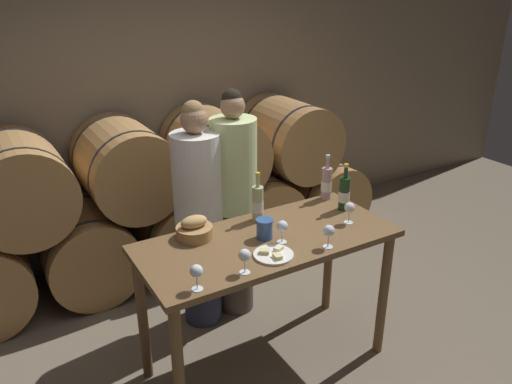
{
  "coord_description": "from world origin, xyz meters",
  "views": [
    {
      "loc": [
        -1.42,
        -2.27,
        2.39
      ],
      "look_at": [
        0.0,
        0.14,
        1.21
      ],
      "focal_mm": 35.0,
      "sensor_mm": 36.0,
      "label": 1
    }
  ],
  "objects": [
    {
      "name": "ground_plane",
      "position": [
        0.0,
        0.0,
        0.0
      ],
      "size": [
        10.0,
        10.0,
        0.0
      ],
      "primitive_type": "plane",
      "color": "#726654"
    },
    {
      "name": "wine_glass_left",
      "position": [
        -0.31,
        -0.27,
        1.06
      ],
      "size": [
        0.07,
        0.07,
        0.14
      ],
      "color": "white",
      "rests_on": "tasting_table"
    },
    {
      "name": "person_right",
      "position": [
        0.13,
        0.67,
        0.88
      ],
      "size": [
        0.33,
        0.33,
        1.73
      ],
      "color": "#4C4238",
      "rests_on": "ground_plane"
    },
    {
      "name": "blue_crock",
      "position": [
        -0.02,
        0.01,
        1.02
      ],
      "size": [
        0.11,
        0.11,
        0.12
      ],
      "color": "#335693",
      "rests_on": "tasting_table"
    },
    {
      "name": "wine_glass_center",
      "position": [
        0.04,
        -0.09,
        1.06
      ],
      "size": [
        0.07,
        0.07,
        0.14
      ],
      "color": "white",
      "rests_on": "tasting_table"
    },
    {
      "name": "wine_glass_far_left",
      "position": [
        -0.6,
        -0.29,
        1.06
      ],
      "size": [
        0.07,
        0.07,
        0.14
      ],
      "color": "white",
      "rests_on": "tasting_table"
    },
    {
      "name": "wine_bottle_rose",
      "position": [
        0.67,
        0.3,
        1.07
      ],
      "size": [
        0.08,
        0.08,
        0.33
      ],
      "color": "#BC8E93",
      "rests_on": "tasting_table"
    },
    {
      "name": "wine_bottle_red",
      "position": [
        0.66,
        0.09,
        1.07
      ],
      "size": [
        0.08,
        0.08,
        0.33
      ],
      "color": "#193819",
      "rests_on": "tasting_table"
    },
    {
      "name": "barrel_stack",
      "position": [
        0.0,
        1.54,
        0.65
      ],
      "size": [
        3.92,
        0.84,
        1.38
      ],
      "color": "#A87A47",
      "rests_on": "ground_plane"
    },
    {
      "name": "wine_glass_far_right",
      "position": [
        0.55,
        -0.09,
        1.06
      ],
      "size": [
        0.07,
        0.07,
        0.14
      ],
      "color": "white",
      "rests_on": "tasting_table"
    },
    {
      "name": "stone_wall_back",
      "position": [
        0.0,
        2.08,
        1.6
      ],
      "size": [
        10.0,
        0.12,
        3.2
      ],
      "color": "gray",
      "rests_on": "ground_plane"
    },
    {
      "name": "wine_glass_right",
      "position": [
        0.24,
        -0.28,
        1.06
      ],
      "size": [
        0.07,
        0.07,
        0.14
      ],
      "color": "white",
      "rests_on": "tasting_table"
    },
    {
      "name": "bread_basket",
      "position": [
        -0.38,
        0.23,
        1.01
      ],
      "size": [
        0.22,
        0.22,
        0.15
      ],
      "color": "#A87F4C",
      "rests_on": "tasting_table"
    },
    {
      "name": "tasting_table",
      "position": [
        0.0,
        0.0,
        0.82
      ],
      "size": [
        1.59,
        0.71,
        0.96
      ],
      "color": "brown",
      "rests_on": "ground_plane"
    },
    {
      "name": "wine_bottle_white",
      "position": [
        0.07,
        0.24,
        1.07
      ],
      "size": [
        0.08,
        0.08,
        0.33
      ],
      "color": "#ADBC7F",
      "rests_on": "tasting_table"
    },
    {
      "name": "cheese_plate",
      "position": [
        -0.09,
        -0.2,
        0.97
      ],
      "size": [
        0.23,
        0.23,
        0.04
      ],
      "color": "white",
      "rests_on": "tasting_table"
    },
    {
      "name": "person_left",
      "position": [
        -0.16,
        0.67,
        0.86
      ],
      "size": [
        0.34,
        0.34,
        1.69
      ],
      "color": "#2D334C",
      "rests_on": "ground_plane"
    }
  ]
}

